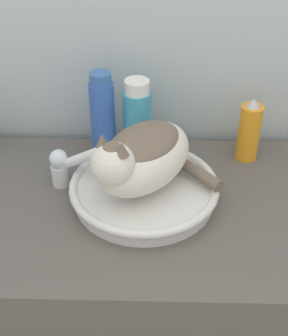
# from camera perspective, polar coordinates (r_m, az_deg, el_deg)

# --- Properties ---
(vanity_counter) EXTENTS (1.29, 0.55, 0.81)m
(vanity_counter) POSITION_cam_1_polar(r_m,az_deg,el_deg) (1.39, 1.42, -17.25)
(vanity_counter) COLOR #56514C
(vanity_counter) RESTS_ON ground_plane
(sink_basin) EXTENTS (0.35, 0.35, 0.05)m
(sink_basin) POSITION_cam_1_polar(r_m,az_deg,el_deg) (1.09, 0.02, -2.58)
(sink_basin) COLOR silver
(sink_basin) RESTS_ON vanity_counter
(cat) EXTENTS (0.32, 0.31, 0.17)m
(cat) POSITION_cam_1_polar(r_m,az_deg,el_deg) (1.03, -0.28, 1.51)
(cat) COLOR silver
(cat) RESTS_ON sink_basin
(faucet) EXTENTS (0.14, 0.06, 0.13)m
(faucet) POSITION_cam_1_polar(r_m,az_deg,el_deg) (1.13, -9.56, 0.37)
(faucet) COLOR silver
(faucet) RESTS_ON vanity_counter
(shampoo_bottle_tall) EXTENTS (0.06, 0.06, 0.24)m
(shampoo_bottle_tall) POSITION_cam_1_polar(r_m,az_deg,el_deg) (1.19, -5.05, 6.14)
(shampoo_bottle_tall) COLOR #335BB7
(shampoo_bottle_tall) RESTS_ON vanity_counter
(mouthwash_bottle) EXTENTS (0.07, 0.07, 0.22)m
(mouthwash_bottle) POSITION_cam_1_polar(r_m,az_deg,el_deg) (1.19, -0.83, 5.70)
(mouthwash_bottle) COLOR teal
(mouthwash_bottle) RESTS_ON vanity_counter
(spray_bottle_trigger) EXTENTS (0.06, 0.06, 0.17)m
(spray_bottle_trigger) POSITION_cam_1_polar(r_m,az_deg,el_deg) (1.23, 12.70, 4.38)
(spray_bottle_trigger) COLOR orange
(spray_bottle_trigger) RESTS_ON vanity_counter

